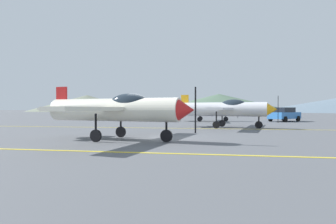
# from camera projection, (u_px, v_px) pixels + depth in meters

# --- Properties ---
(ground_plane) EXTENTS (400.00, 400.00, 0.00)m
(ground_plane) POSITION_uv_depth(u_px,v_px,m) (156.00, 138.00, 13.90)
(ground_plane) COLOR #54565B
(apron_line_near) EXTENTS (80.00, 0.16, 0.01)m
(apron_line_near) POSITION_uv_depth(u_px,v_px,m) (129.00, 152.00, 9.48)
(apron_line_near) COLOR yellow
(apron_line_near) RESTS_ON ground_plane
(apron_line_far) EXTENTS (80.00, 0.16, 0.01)m
(apron_line_far) POSITION_uv_depth(u_px,v_px,m) (176.00, 128.00, 21.05)
(apron_line_far) COLOR yellow
(apron_line_far) RESTS_ON ground_plane
(airplane_near) EXTENTS (7.70, 8.79, 2.63)m
(airplane_near) POSITION_uv_depth(u_px,v_px,m) (118.00, 109.00, 13.29)
(airplane_near) COLOR silver
(airplane_near) RESTS_ON ground_plane
(airplane_mid) EXTENTS (7.71, 8.77, 2.63)m
(airplane_mid) POSITION_uv_depth(u_px,v_px,m) (226.00, 109.00, 21.75)
(airplane_mid) COLOR silver
(airplane_mid) RESTS_ON ground_plane
(airplane_far) EXTENTS (7.59, 8.76, 2.63)m
(airplane_far) POSITION_uv_depth(u_px,v_px,m) (204.00, 109.00, 32.56)
(airplane_far) COLOR silver
(airplane_far) RESTS_ON ground_plane
(car_sedan) EXTENTS (4.24, 4.38, 1.62)m
(car_sedan) POSITION_uv_depth(u_px,v_px,m) (284.00, 114.00, 32.06)
(car_sedan) COLOR #3372BF
(car_sedan) RESTS_ON ground_plane
(hill_left) EXTENTS (59.41, 59.41, 8.55)m
(hill_left) POSITION_uv_depth(u_px,v_px,m) (87.00, 103.00, 145.93)
(hill_left) COLOR slate
(hill_left) RESTS_ON ground_plane
(hill_centerleft) EXTENTS (83.49, 83.49, 10.23)m
(hill_centerleft) POSITION_uv_depth(u_px,v_px,m) (219.00, 102.00, 166.65)
(hill_centerleft) COLOR #4C6651
(hill_centerleft) RESTS_ON ground_plane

